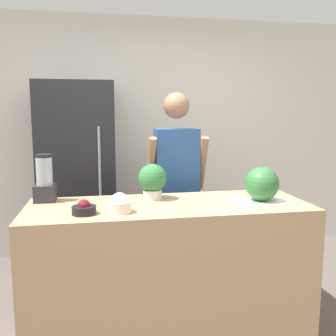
% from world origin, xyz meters
% --- Properties ---
extents(wall_back, '(8.00, 0.06, 2.60)m').
position_xyz_m(wall_back, '(0.00, 2.05, 1.30)').
color(wall_back, silver).
rests_on(wall_back, ground_plane).
extents(counter_island, '(1.96, 0.72, 0.93)m').
position_xyz_m(counter_island, '(0.00, 0.36, 0.47)').
color(counter_island, tan).
rests_on(counter_island, ground_plane).
extents(refrigerator, '(0.73, 0.68, 1.86)m').
position_xyz_m(refrigerator, '(-0.69, 1.67, 0.93)').
color(refrigerator, '#232328').
rests_on(refrigerator, ground_plane).
extents(person, '(0.52, 0.27, 1.74)m').
position_xyz_m(person, '(0.20, 1.05, 0.91)').
color(person, '#4C608C').
rests_on(person, ground_plane).
extents(cutting_board, '(0.35, 0.27, 0.01)m').
position_xyz_m(cutting_board, '(0.66, 0.28, 0.94)').
color(cutting_board, white).
rests_on(cutting_board, counter_island).
extents(watermelon, '(0.24, 0.24, 0.24)m').
position_xyz_m(watermelon, '(0.66, 0.28, 1.07)').
color(watermelon, '#2D6B33').
rests_on(watermelon, cutting_board).
extents(bowl_cherries, '(0.15, 0.15, 0.10)m').
position_xyz_m(bowl_cherries, '(-0.57, 0.19, 0.97)').
color(bowl_cherries, black).
rests_on(bowl_cherries, counter_island).
extents(bowl_cream, '(0.15, 0.15, 0.13)m').
position_xyz_m(bowl_cream, '(-0.35, 0.19, 0.98)').
color(bowl_cream, beige).
rests_on(bowl_cream, counter_island).
extents(blender, '(0.15, 0.15, 0.34)m').
position_xyz_m(blender, '(-0.86, 0.60, 1.08)').
color(blender, '#28282D').
rests_on(blender, counter_island).
extents(potted_plant, '(0.21, 0.21, 0.26)m').
position_xyz_m(potted_plant, '(-0.09, 0.53, 1.07)').
color(potted_plant, beige).
rests_on(potted_plant, counter_island).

